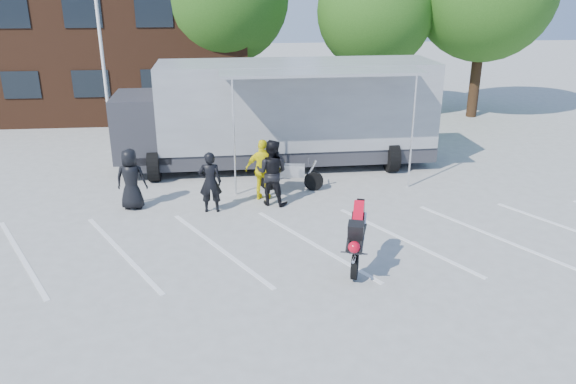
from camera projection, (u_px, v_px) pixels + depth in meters
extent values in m
plane|color=#ADADA8|center=(311.00, 263.00, 13.40)|extent=(100.00, 100.00, 0.00)
cube|color=white|center=(306.00, 244.00, 14.33)|extent=(18.09, 13.33, 0.01)
cube|color=#492817|center=(65.00, 41.00, 28.00)|extent=(18.00, 8.00, 7.00)
cylinder|color=white|center=(101.00, 47.00, 20.70)|extent=(0.12, 0.12, 8.00)
cylinder|color=#382314|center=(227.00, 82.00, 27.54)|extent=(0.50, 0.50, 3.24)
cylinder|color=#382314|center=(371.00, 87.00, 27.31)|extent=(0.50, 0.50, 2.88)
sphere|color=#1E4812|center=(375.00, 11.00, 26.07)|extent=(5.44, 5.44, 5.44)
cylinder|color=#382314|center=(475.00, 82.00, 27.21)|extent=(0.50, 0.50, 3.42)
imported|color=black|center=(131.00, 179.00, 16.29)|extent=(0.93, 0.65, 1.81)
imported|color=black|center=(210.00, 182.00, 16.07)|extent=(0.67, 0.44, 1.80)
imported|color=black|center=(272.00, 172.00, 16.59)|extent=(1.18, 1.06, 1.99)
imported|color=#FFEF0D|center=(263.00, 170.00, 16.97)|extent=(1.19, 0.74, 1.88)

